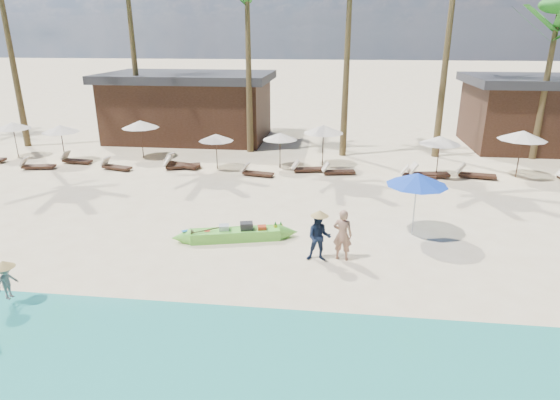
# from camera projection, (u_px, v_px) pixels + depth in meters

# --- Properties ---
(ground) EXTENTS (240.00, 240.00, 0.00)m
(ground) POSITION_uv_depth(u_px,v_px,m) (275.00, 264.00, 14.41)
(ground) COLOR #F6E2B6
(ground) RESTS_ON ground
(wet_sand_strip) EXTENTS (240.00, 4.50, 0.01)m
(wet_sand_strip) POSITION_uv_depth(u_px,v_px,m) (244.00, 374.00, 9.74)
(wet_sand_strip) COLOR tan
(wet_sand_strip) RESTS_ON ground
(green_canoe) EXTENTS (4.77, 1.48, 0.62)m
(green_canoe) POSITION_uv_depth(u_px,v_px,m) (236.00, 234.00, 16.02)
(green_canoe) COLOR #6BD841
(green_canoe) RESTS_ON ground
(tourist) EXTENTS (0.67, 0.51, 1.65)m
(tourist) POSITION_uv_depth(u_px,v_px,m) (343.00, 235.00, 14.44)
(tourist) COLOR #B0785E
(tourist) RESTS_ON ground
(vendor_green) EXTENTS (0.75, 0.59, 1.55)m
(vendor_green) POSITION_uv_depth(u_px,v_px,m) (319.00, 237.00, 14.38)
(vendor_green) COLOR #142038
(vendor_green) RESTS_ON ground
(vendor_yellow) EXTENTS (0.46, 0.67, 0.96)m
(vendor_yellow) POSITION_uv_depth(u_px,v_px,m) (7.00, 282.00, 12.04)
(vendor_yellow) COLOR gray
(vendor_yellow) RESTS_ON ground
(blue_umbrella) EXTENTS (2.09, 2.09, 2.25)m
(blue_umbrella) POSITION_uv_depth(u_px,v_px,m) (417.00, 179.00, 15.86)
(blue_umbrella) COLOR #99999E
(blue_umbrella) RESTS_ON ground
(resort_parasol_1) EXTENTS (1.93, 1.93, 1.99)m
(resort_parasol_1) POSITION_uv_depth(u_px,v_px,m) (13.00, 126.00, 26.40)
(resort_parasol_1) COLOR #382117
(resort_parasol_1) RESTS_ON ground
(resort_parasol_2) EXTENTS (1.98, 1.98, 2.04)m
(resort_parasol_2) POSITION_uv_depth(u_px,v_px,m) (60.00, 129.00, 25.29)
(resort_parasol_2) COLOR #382117
(resort_parasol_2) RESTS_ON ground
(lounger_2_left) EXTENTS (1.77, 0.79, 0.58)m
(lounger_2_left) POSITION_uv_depth(u_px,v_px,m) (36.00, 166.00, 24.40)
(lounger_2_left) COLOR #382117
(lounger_2_left) RESTS_ON ground
(resort_parasol_3) EXTENTS (2.06, 2.06, 2.13)m
(resort_parasol_3) POSITION_uv_depth(u_px,v_px,m) (140.00, 124.00, 26.11)
(resort_parasol_3) COLOR #382117
(resort_parasol_3) RESTS_ON ground
(lounger_3_left) EXTENTS (1.74, 0.75, 0.57)m
(lounger_3_left) POSITION_uv_depth(u_px,v_px,m) (75.00, 160.00, 25.50)
(lounger_3_left) COLOR #382117
(lounger_3_left) RESTS_ON ground
(lounger_3_right) EXTENTS (1.73, 0.91, 0.56)m
(lounger_3_right) POSITION_uv_depth(u_px,v_px,m) (115.00, 166.00, 24.31)
(lounger_3_right) COLOR #382117
(lounger_3_right) RESTS_ON ground
(resort_parasol_4) EXTENTS (1.80, 1.80, 1.85)m
(resort_parasol_4) POSITION_uv_depth(u_px,v_px,m) (216.00, 138.00, 23.94)
(resort_parasol_4) COLOR #382117
(resort_parasol_4) RESTS_ON ground
(lounger_4_left) EXTENTS (1.97, 1.17, 0.64)m
(lounger_4_left) POSITION_uv_depth(u_px,v_px,m) (180.00, 165.00, 24.43)
(lounger_4_left) COLOR #382117
(lounger_4_left) RESTS_ON ground
(lounger_4_right) EXTENTS (2.06, 1.15, 0.67)m
(lounger_4_right) POSITION_uv_depth(u_px,v_px,m) (180.00, 164.00, 24.66)
(lounger_4_right) COLOR #382117
(lounger_4_right) RESTS_ON ground
(resort_parasol_5) EXTENTS (1.81, 1.81, 1.87)m
(resort_parasol_5) POSITION_uv_depth(u_px,v_px,m) (280.00, 136.00, 24.19)
(resort_parasol_5) COLOR #382117
(resort_parasol_5) RESTS_ON ground
(lounger_5_left) EXTENTS (1.69, 0.81, 0.55)m
(lounger_5_left) POSITION_uv_depth(u_px,v_px,m) (256.00, 172.00, 23.25)
(lounger_5_left) COLOR #382117
(lounger_5_left) RESTS_ON ground
(resort_parasol_6) EXTENTS (2.12, 2.12, 2.18)m
(resort_parasol_6) POSITION_uv_depth(u_px,v_px,m) (323.00, 129.00, 24.49)
(resort_parasol_6) COLOR #382117
(resort_parasol_6) RESTS_ON ground
(lounger_6_left) EXTENTS (1.81, 0.91, 0.59)m
(lounger_6_left) POSITION_uv_depth(u_px,v_px,m) (307.00, 168.00, 23.89)
(lounger_6_left) COLOR #382117
(lounger_6_left) RESTS_ON ground
(lounger_6_right) EXTENTS (1.73, 0.80, 0.56)m
(lounger_6_right) POSITION_uv_depth(u_px,v_px,m) (337.00, 171.00, 23.47)
(lounger_6_right) COLOR #382117
(lounger_6_right) RESTS_ON ground
(resort_parasol_7) EXTENTS (2.00, 2.00, 2.06)m
(resort_parasol_7) POSITION_uv_depth(u_px,v_px,m) (440.00, 140.00, 22.51)
(resort_parasol_7) COLOR #382117
(resort_parasol_7) RESTS_ON ground
(lounger_7_left) EXTENTS (2.06, 0.86, 0.68)m
(lounger_7_left) POSITION_uv_depth(u_px,v_px,m) (426.00, 173.00, 22.93)
(lounger_7_left) COLOR #382117
(lounger_7_left) RESTS_ON ground
(lounger_7_right) EXTENTS (1.73, 0.71, 0.57)m
(lounger_7_right) POSITION_uv_depth(u_px,v_px,m) (417.00, 175.00, 22.82)
(lounger_7_right) COLOR #382117
(lounger_7_right) RESTS_ON ground
(resort_parasol_8) EXTENTS (2.25, 2.25, 2.32)m
(resort_parasol_8) POSITION_uv_depth(u_px,v_px,m) (523.00, 135.00, 22.41)
(resort_parasol_8) COLOR #382117
(resort_parasol_8) RESTS_ON ground
(lounger_8_left) EXTENTS (1.90, 0.88, 0.62)m
(lounger_8_left) POSITION_uv_depth(u_px,v_px,m) (474.00, 174.00, 22.89)
(lounger_8_left) COLOR #382117
(lounger_8_left) RESTS_ON ground
(palm_6) EXTENTS (2.08, 2.08, 8.51)m
(palm_6) POSITION_uv_depth(u_px,v_px,m) (556.00, 26.00, 24.18)
(palm_6) COLOR brown
(palm_6) RESTS_ON ground
(pavilion_west) EXTENTS (10.80, 6.60, 4.30)m
(pavilion_west) POSITION_uv_depth(u_px,v_px,m) (189.00, 106.00, 30.94)
(pavilion_west) COLOR #382117
(pavilion_west) RESTS_ON ground
(pavilion_east) EXTENTS (8.80, 6.60, 4.30)m
(pavilion_east) POSITION_uv_depth(u_px,v_px,m) (540.00, 112.00, 28.47)
(pavilion_east) COLOR #382117
(pavilion_east) RESTS_ON ground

